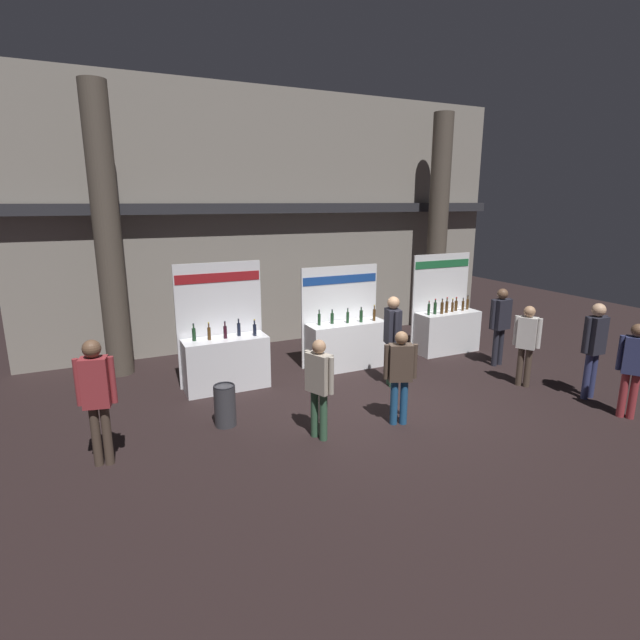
{
  "coord_description": "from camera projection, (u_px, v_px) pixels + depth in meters",
  "views": [
    {
      "loc": [
        -4.51,
        -6.88,
        3.6
      ],
      "look_at": [
        -0.62,
        1.34,
        1.38
      ],
      "focal_mm": 27.36,
      "sensor_mm": 36.0,
      "label": 1
    }
  ],
  "objects": [
    {
      "name": "trash_bin",
      "position": [
        225.0,
        405.0,
        7.98
      ],
      "size": [
        0.35,
        0.35,
        0.7
      ],
      "color": "#38383D",
      "rests_on": "ground_plane"
    },
    {
      "name": "visitor_6",
      "position": [
        633.0,
        364.0,
        8.12
      ],
      "size": [
        0.36,
        0.42,
        1.65
      ],
      "rotation": [
        0.0,
        0.0,
        2.18
      ],
      "color": "maroon",
      "rests_on": "ground_plane"
    },
    {
      "name": "visitor_5",
      "position": [
        527.0,
        340.0,
        9.55
      ],
      "size": [
        0.36,
        0.45,
        1.64
      ],
      "rotation": [
        0.0,
        0.0,
        2.1
      ],
      "color": "#47382D",
      "rests_on": "ground_plane"
    },
    {
      "name": "visitor_7",
      "position": [
        500.0,
        319.0,
        10.76
      ],
      "size": [
        0.58,
        0.29,
        1.75
      ],
      "rotation": [
        0.0,
        0.0,
        3.25
      ],
      "color": "#23232D",
      "rests_on": "ground_plane"
    },
    {
      "name": "visitor_4",
      "position": [
        400.0,
        370.0,
        7.89
      ],
      "size": [
        0.51,
        0.35,
        1.59
      ],
      "rotation": [
        0.0,
        0.0,
        2.76
      ],
      "color": "navy",
      "rests_on": "ground_plane"
    },
    {
      "name": "visitor_1",
      "position": [
        319.0,
        381.0,
        7.4
      ],
      "size": [
        0.35,
        0.54,
        1.6
      ],
      "rotation": [
        0.0,
        0.0,
        5.1
      ],
      "color": "#33563D",
      "rests_on": "ground_plane"
    },
    {
      "name": "ground_plane",
      "position": [
        383.0,
        407.0,
        8.77
      ],
      "size": [
        25.1,
        25.1,
        0.0
      ],
      "primitive_type": "plane",
      "color": "black"
    },
    {
      "name": "exhibitor_booth_2",
      "position": [
        446.0,
        327.0,
        11.9
      ],
      "size": [
        1.65,
        0.66,
        2.37
      ],
      "color": "white",
      "rests_on": "ground_plane"
    },
    {
      "name": "exhibitor_booth_1",
      "position": [
        346.0,
        341.0,
        10.74
      ],
      "size": [
        1.85,
        0.66,
        2.23
      ],
      "color": "white",
      "rests_on": "ground_plane"
    },
    {
      "name": "exhibitor_booth_0",
      "position": [
        225.0,
        358.0,
        9.53
      ],
      "size": [
        1.7,
        0.66,
        2.46
      ],
      "color": "white",
      "rests_on": "ground_plane"
    },
    {
      "name": "visitor_0",
      "position": [
        96.0,
        391.0,
        6.6
      ],
      "size": [
        0.51,
        0.31,
        1.82
      ],
      "rotation": [
        0.0,
        0.0,
        2.92
      ],
      "color": "#47382D",
      "rests_on": "ground_plane"
    },
    {
      "name": "hall_colonnade",
      "position": [
        284.0,
        222.0,
        12.21
      ],
      "size": [
        12.55,
        1.37,
        6.24
      ],
      "color": "gray",
      "rests_on": "ground_plane"
    },
    {
      "name": "visitor_3",
      "position": [
        594.0,
        342.0,
        8.91
      ],
      "size": [
        0.5,
        0.26,
        1.82
      ],
      "rotation": [
        0.0,
        0.0,
        3.13
      ],
      "color": "navy",
      "rests_on": "ground_plane"
    },
    {
      "name": "visitor_2",
      "position": [
        392.0,
        333.0,
        9.54
      ],
      "size": [
        0.34,
        0.51,
        1.82
      ],
      "rotation": [
        0.0,
        0.0,
        1.3
      ],
      "color": "#33563D",
      "rests_on": "ground_plane"
    }
  ]
}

